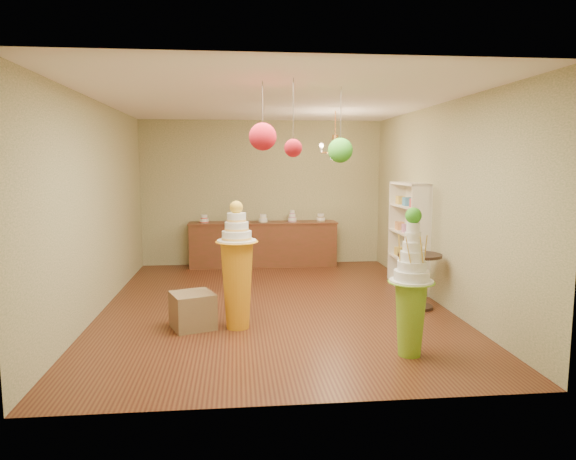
{
  "coord_description": "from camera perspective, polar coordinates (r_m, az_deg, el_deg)",
  "views": [
    {
      "loc": [
        -0.55,
        -7.51,
        2.11
      ],
      "look_at": [
        0.21,
        0.0,
        1.13
      ],
      "focal_mm": 32.0,
      "sensor_mm": 36.0,
      "label": 1
    }
  ],
  "objects": [
    {
      "name": "floor",
      "position": [
        7.82,
        -1.57,
        -8.29
      ],
      "size": [
        6.5,
        6.5,
        0.0
      ],
      "primitive_type": "plane",
      "color": "#502715",
      "rests_on": "ground"
    },
    {
      "name": "ceiling",
      "position": [
        7.58,
        -1.65,
        14.11
      ],
      "size": [
        6.5,
        6.5,
        0.0
      ],
      "primitive_type": "plane",
      "rotation": [
        3.14,
        0.0,
        0.0
      ],
      "color": "white",
      "rests_on": "ground"
    },
    {
      "name": "wall_back",
      "position": [
        10.79,
        -2.88,
        4.12
      ],
      "size": [
        5.0,
        0.04,
        3.0
      ],
      "primitive_type": "cube",
      "color": "tan",
      "rests_on": "ground"
    },
    {
      "name": "wall_front",
      "position": [
        4.33,
        1.54,
        -0.72
      ],
      "size": [
        5.0,
        0.04,
        3.0
      ],
      "primitive_type": "cube",
      "color": "tan",
      "rests_on": "ground"
    },
    {
      "name": "wall_left",
      "position": [
        7.78,
        -20.32,
        2.42
      ],
      "size": [
        0.04,
        6.5,
        3.0
      ],
      "primitive_type": "cube",
      "color": "tan",
      "rests_on": "ground"
    },
    {
      "name": "wall_right",
      "position": [
        8.12,
        16.28,
        2.77
      ],
      "size": [
        0.04,
        6.5,
        3.0
      ],
      "primitive_type": "cube",
      "color": "tan",
      "rests_on": "ground"
    },
    {
      "name": "pedestal_green",
      "position": [
        5.82,
        13.5,
        -7.39
      ],
      "size": [
        0.51,
        0.51,
        1.65
      ],
      "rotation": [
        0.0,
        0.0,
        -0.09
      ],
      "color": "#75A725",
      "rests_on": "floor"
    },
    {
      "name": "pedestal_orange",
      "position": [
        6.62,
        -5.67,
        -4.98
      ],
      "size": [
        0.64,
        0.64,
        1.65
      ],
      "rotation": [
        0.0,
        0.0,
        0.36
      ],
      "color": "orange",
      "rests_on": "floor"
    },
    {
      "name": "burlap_riser",
      "position": [
        6.81,
        -10.55,
        -8.77
      ],
      "size": [
        0.65,
        0.65,
        0.46
      ],
      "primitive_type": "cube",
      "rotation": [
        0.0,
        0.0,
        0.36
      ],
      "color": "olive",
      "rests_on": "floor"
    },
    {
      "name": "sideboard",
      "position": [
        10.62,
        -2.77,
        -1.48
      ],
      "size": [
        3.04,
        0.54,
        1.16
      ],
      "color": "brown",
      "rests_on": "floor"
    },
    {
      "name": "shelving_unit",
      "position": [
        8.88,
        13.24,
        -0.65
      ],
      "size": [
        0.33,
        1.2,
        1.8
      ],
      "color": "white",
      "rests_on": "floor"
    },
    {
      "name": "round_table",
      "position": [
        7.75,
        14.38,
        -4.68
      ],
      "size": [
        0.7,
        0.7,
        0.81
      ],
      "rotation": [
        0.0,
        0.0,
        -0.11
      ],
      "color": "black",
      "rests_on": "floor"
    },
    {
      "name": "vase",
      "position": [
        7.68,
        14.47,
        -1.92
      ],
      "size": [
        0.2,
        0.2,
        0.18
      ],
      "primitive_type": "imported",
      "rotation": [
        0.0,
        0.0,
        0.19
      ],
      "color": "white",
      "rests_on": "round_table"
    },
    {
      "name": "pom_red_left",
      "position": [
        5.72,
        -2.83,
        10.32
      ],
      "size": [
        0.3,
        0.3,
        0.75
      ],
      "color": "#3D342C",
      "rests_on": "ceiling"
    },
    {
      "name": "pom_green_mid",
      "position": [
        6.15,
        5.83,
        8.8
      ],
      "size": [
        0.29,
        0.29,
        0.88
      ],
      "color": "#3D342C",
      "rests_on": "ceiling"
    },
    {
      "name": "pom_red_right",
      "position": [
        5.5,
        0.58,
        9.12
      ],
      "size": [
        0.19,
        0.19,
        0.82
      ],
      "color": "#3D342C",
      "rests_on": "ceiling"
    },
    {
      "name": "chandelier",
      "position": [
        8.92,
        5.24,
        8.58
      ],
      "size": [
        0.79,
        0.79,
        0.85
      ],
      "rotation": [
        0.0,
        0.0,
        0.34
      ],
      "color": "#EFA054",
      "rests_on": "ceiling"
    }
  ]
}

